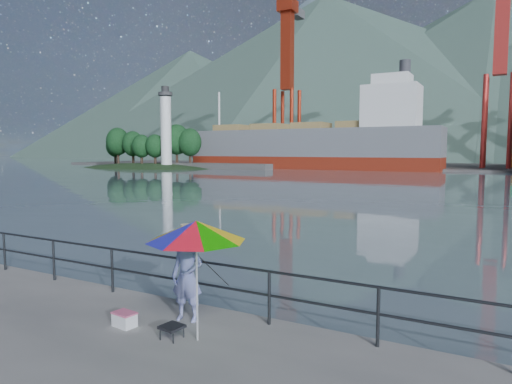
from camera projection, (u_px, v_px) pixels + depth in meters
harbor_water at (478, 162)px, 121.82m from camera, size 500.00×280.00×0.00m
guardrail at (146, 275)px, 9.84m from camera, size 22.00×0.06×1.03m
lighthouse_islet at (146, 165)px, 88.85m from camera, size 48.00×26.40×19.20m
fisherman at (187, 276)px, 8.58m from camera, size 0.69×0.52×1.70m
beach_umbrella at (196, 231)px, 7.57m from camera, size 1.70×1.70×2.05m
folding_stool at (172, 332)px, 7.79m from camera, size 0.40×0.40×0.23m
cooler_bag at (125, 320)px, 8.34m from camera, size 0.44×0.32×0.24m
fishing_rod at (209, 310)px, 9.23m from camera, size 0.27×1.89×1.34m
bulk_carrier at (318, 145)px, 83.65m from camera, size 46.97×8.13×14.50m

